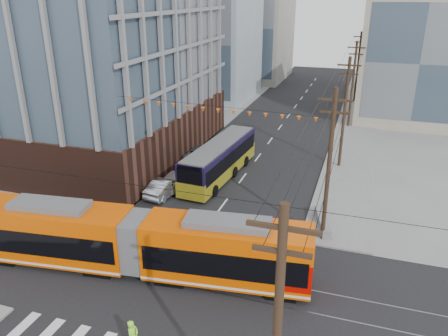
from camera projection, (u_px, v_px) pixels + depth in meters
The scene contains 13 objects.
ground at pixel (143, 314), 24.12m from camera, with size 160.00×160.00×0.00m, color slate.
office_building at pixel (50, 15), 45.44m from camera, with size 30.00×25.00×28.60m, color #381E16.
bg_bldg_nw_near at pixel (198, 42), 71.51m from camera, with size 18.00×16.00×18.00m, color #8C99A5.
bg_bldg_ne_near at pixel (415, 61), 58.77m from camera, with size 14.00×14.00×16.00m, color gray.
bg_bldg_nw_far at pixel (248, 27), 87.89m from camera, with size 16.00×18.00×20.00m, color gray.
bg_bldg_ne_far at pixel (418, 51), 76.18m from camera, with size 16.00×16.00×14.00m, color #8C99A5.
utility_pole_far at pixel (358, 68), 68.93m from camera, with size 0.30×0.30×11.00m, color black.
streetcar at pixel (137, 243), 27.10m from camera, with size 21.46×3.02×4.14m, color #D74A00, non-canonical shape.
city_bus at pixel (220, 160), 41.41m from camera, with size 2.71×12.51×3.54m, color black, non-canonical shape.
parked_car_silver at pixel (165, 187), 38.04m from camera, with size 1.62×4.66×1.53m, color #A9B0BC.
parked_car_white at pixel (177, 179), 39.79m from camera, with size 2.02×4.97×1.44m, color beige.
parked_car_grey at pixel (199, 153), 46.29m from camera, with size 2.32×5.02×1.40m, color #515256.
jersey_barrier at pixel (322, 222), 32.88m from camera, with size 0.94×4.19×0.84m, color slate.
Camera 1 is at (10.33, -16.98, 16.49)m, focal length 35.00 mm.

